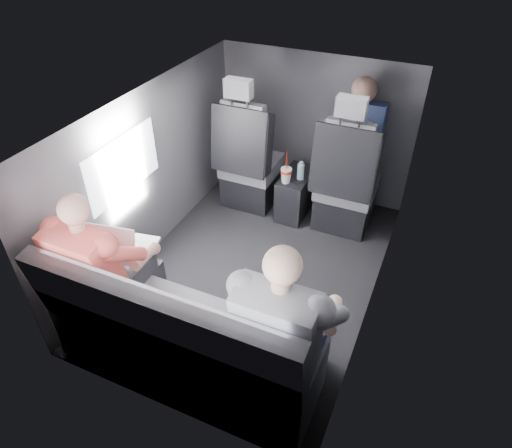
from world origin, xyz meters
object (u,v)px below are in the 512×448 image
at_px(passenger_rear_right, 286,327).
at_px(laptop_black, 292,307).
at_px(passenger_rear_left, 105,267).
at_px(soda_cup, 286,175).
at_px(rear_bench, 184,343).
at_px(front_seat_right, 345,188).
at_px(laptop_white, 122,245).
at_px(center_console, 296,194).
at_px(water_bottle, 301,172).
at_px(front_seat_left, 249,166).
at_px(passenger_front_right, 357,137).

bearing_deg(passenger_rear_right, laptop_black, 99.84).
distance_m(laptop_black, passenger_rear_left, 1.15).
bearing_deg(soda_cup, rear_bench, -88.53).
bearing_deg(front_seat_right, laptop_white, -122.95).
relative_size(center_console, rear_bench, 0.30).
bearing_deg(center_console, laptop_black, -71.43).
xyz_separation_m(soda_cup, laptop_white, (-0.55, -1.50, 0.16)).
height_order(soda_cup, laptop_white, laptop_white).
xyz_separation_m(front_seat_right, passenger_rear_left, (-1.02, -1.81, 0.22)).
xyz_separation_m(center_console, water_bottle, (0.05, -0.06, 0.28)).
bearing_deg(passenger_rear_right, rear_bench, -170.95).
xyz_separation_m(soda_cup, passenger_rear_left, (-0.53, -1.69, 0.14)).
bearing_deg(water_bottle, laptop_black, -72.44).
xyz_separation_m(rear_bench, soda_cup, (-0.05, 1.79, 0.17)).
xyz_separation_m(water_bottle, laptop_black, (0.52, -1.64, 0.15)).
bearing_deg(laptop_white, soda_cup, 69.85).
xyz_separation_m(front_seat_left, passenger_rear_right, (1.05, -1.81, 0.23)).
bearing_deg(center_console, passenger_rear_right, -72.10).
relative_size(front_seat_left, laptop_black, 3.81).
xyz_separation_m(front_seat_left, laptop_white, (-0.15, -1.61, 0.24)).
height_order(front_seat_right, center_console, front_seat_right).
bearing_deg(water_bottle, soda_cup, -137.91).
bearing_deg(passenger_rear_right, center_console, 107.90).
relative_size(laptop_white, laptop_black, 1.16).
relative_size(rear_bench, water_bottle, 9.18).
xyz_separation_m(center_console, soda_cup, (-0.05, -0.15, 0.27)).
height_order(laptop_black, passenger_front_right, passenger_front_right).
height_order(front_seat_left, passenger_rear_right, front_seat_left).
xyz_separation_m(water_bottle, passenger_front_right, (0.39, 0.28, 0.27)).
bearing_deg(front_seat_right, center_console, 174.93).
bearing_deg(front_seat_right, laptop_black, -85.83).
height_order(front_seat_left, laptop_white, front_seat_left).
distance_m(front_seat_left, front_seat_right, 0.90).
bearing_deg(soda_cup, front_seat_left, 164.13).
relative_size(front_seat_left, passenger_front_right, 1.50).
bearing_deg(front_seat_left, rear_bench, -76.69).
bearing_deg(laptop_white, center_console, 70.18).
distance_m(front_seat_left, center_console, 0.49).
height_order(center_console, laptop_white, laptop_white).
bearing_deg(passenger_rear_left, laptop_white, 96.58).
xyz_separation_m(front_seat_right, rear_bench, (-0.45, -1.90, -0.09)).
distance_m(center_console, passenger_rear_left, 1.98).
distance_m(center_console, laptop_black, 1.84).
height_order(rear_bench, passenger_rear_right, passenger_rear_right).
height_order(front_seat_right, rear_bench, front_seat_right).
height_order(laptop_white, passenger_rear_left, passenger_rear_left).
bearing_deg(laptop_white, water_bottle, 67.77).
relative_size(front_seat_left, passenger_rear_right, 1.02).
bearing_deg(passenger_rear_left, front_seat_left, 86.10).
height_order(front_seat_left, center_console, front_seat_left).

